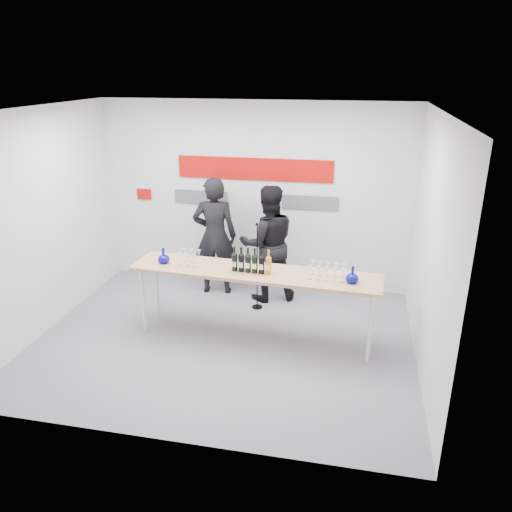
# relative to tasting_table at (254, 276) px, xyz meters

# --- Properties ---
(ground) EXTENTS (5.00, 5.00, 0.00)m
(ground) POSITION_rel_tasting_table_xyz_m (-0.39, -0.15, -0.91)
(ground) COLOR slate
(ground) RESTS_ON ground
(back_wall) EXTENTS (5.00, 0.04, 3.00)m
(back_wall) POSITION_rel_tasting_table_xyz_m (-0.39, 1.85, 0.59)
(back_wall) COLOR silver
(back_wall) RESTS_ON ground
(signage) EXTENTS (3.38, 0.02, 0.79)m
(signage) POSITION_rel_tasting_table_xyz_m (-0.44, 1.82, 0.90)
(signage) COLOR #B30B07
(signage) RESTS_ON back_wall
(tasting_table) EXTENTS (3.30, 0.84, 0.98)m
(tasting_table) POSITION_rel_tasting_table_xyz_m (0.00, 0.00, 0.00)
(tasting_table) COLOR tan
(tasting_table) RESTS_ON ground
(wine_bottles) EXTENTS (0.53, 0.11, 0.33)m
(wine_bottles) POSITION_rel_tasting_table_xyz_m (-0.03, -0.05, 0.24)
(wine_bottles) COLOR black
(wine_bottles) RESTS_ON tasting_table
(decanter_left) EXTENTS (0.16, 0.16, 0.21)m
(decanter_left) POSITION_rel_tasting_table_xyz_m (-1.25, 0.02, 0.18)
(decanter_left) COLOR #0A078D
(decanter_left) RESTS_ON tasting_table
(decanter_right) EXTENTS (0.16, 0.16, 0.21)m
(decanter_right) POSITION_rel_tasting_table_xyz_m (1.25, -0.12, 0.18)
(decanter_right) COLOR #0A078D
(decanter_right) RESTS_ON tasting_table
(glasses_left) EXTENTS (0.27, 0.24, 0.18)m
(glasses_left) POSITION_rel_tasting_table_xyz_m (-0.90, 0.05, 0.17)
(glasses_left) COLOR silver
(glasses_left) RESTS_ON tasting_table
(glasses_right) EXTENTS (0.47, 0.25, 0.18)m
(glasses_right) POSITION_rel_tasting_table_xyz_m (0.94, -0.05, 0.17)
(glasses_right) COLOR silver
(glasses_right) RESTS_ON tasting_table
(presenter_left) EXTENTS (0.76, 0.56, 1.90)m
(presenter_left) POSITION_rel_tasting_table_xyz_m (-0.92, 1.34, 0.04)
(presenter_left) COLOR black
(presenter_left) RESTS_ON ground
(presenter_right) EXTENTS (1.08, 0.97, 1.83)m
(presenter_right) POSITION_rel_tasting_table_xyz_m (-0.06, 1.27, 0.01)
(presenter_right) COLOR black
(presenter_right) RESTS_ON ground
(mic_stand) EXTENTS (0.16, 0.16, 1.37)m
(mic_stand) POSITION_rel_tasting_table_xyz_m (-0.15, 0.88, -0.49)
(mic_stand) COLOR black
(mic_stand) RESTS_ON ground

